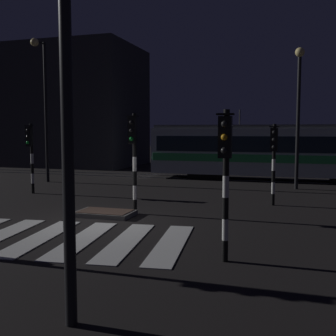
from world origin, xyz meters
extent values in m
plane|color=black|center=(0.00, 0.00, 0.00)|extent=(120.00, 120.00, 0.00)
cube|color=#59595E|center=(0.00, 12.42, 0.01)|extent=(80.00, 0.12, 0.03)
cube|color=#59595E|center=(0.00, 13.86, 0.01)|extent=(80.00, 0.12, 0.03)
cube|color=silver|center=(-1.80, -2.33, 0.01)|extent=(1.17, 3.99, 0.02)
cube|color=silver|center=(-0.60, -2.19, 0.01)|extent=(1.17, 3.99, 0.02)
cube|color=silver|center=(0.60, -2.04, 0.01)|extent=(1.17, 3.99, 0.02)
cube|color=silver|center=(1.80, -1.89, 0.01)|extent=(1.17, 3.99, 0.02)
cube|color=silver|center=(3.00, -1.75, 0.01)|extent=(1.17, 3.99, 0.02)
cube|color=slate|center=(-0.19, 0.98, 0.08)|extent=(1.94, 1.17, 0.16)
cube|color=#4C382D|center=(-0.19, 0.98, 0.17)|extent=(1.75, 1.05, 0.02)
cylinder|color=black|center=(4.56, -2.73, 0.24)|extent=(0.14, 0.14, 0.48)
cylinder|color=white|center=(4.56, -2.73, 0.72)|extent=(0.14, 0.14, 0.48)
cylinder|color=black|center=(4.56, -2.73, 1.21)|extent=(0.14, 0.14, 0.48)
cylinder|color=white|center=(4.56, -2.73, 1.69)|extent=(0.14, 0.14, 0.48)
cylinder|color=black|center=(4.56, -2.73, 2.17)|extent=(0.14, 0.14, 0.48)
cylinder|color=white|center=(4.56, -2.73, 2.66)|extent=(0.14, 0.14, 0.48)
cylinder|color=black|center=(4.56, -2.73, 3.14)|extent=(0.14, 0.14, 0.48)
cube|color=black|center=(4.56, -2.90, 2.78)|extent=(0.28, 0.20, 0.90)
sphere|color=black|center=(4.56, -3.01, 3.06)|extent=(0.14, 0.14, 0.14)
sphere|color=orange|center=(4.56, -3.01, 2.78)|extent=(0.14, 0.14, 0.14)
sphere|color=black|center=(4.56, -3.01, 2.50)|extent=(0.14, 0.14, 0.14)
cube|color=black|center=(4.56, -2.90, 3.27)|extent=(0.36, 0.24, 0.04)
cylinder|color=black|center=(-5.66, 4.65, 0.23)|extent=(0.14, 0.14, 0.46)
cylinder|color=white|center=(-5.66, 4.65, 0.70)|extent=(0.14, 0.14, 0.46)
cylinder|color=black|center=(-5.66, 4.65, 1.16)|extent=(0.14, 0.14, 0.46)
cylinder|color=white|center=(-5.66, 4.65, 1.62)|extent=(0.14, 0.14, 0.46)
cylinder|color=black|center=(-5.66, 4.65, 2.09)|extent=(0.14, 0.14, 0.46)
cylinder|color=white|center=(-5.66, 4.65, 2.55)|extent=(0.14, 0.14, 0.46)
cylinder|color=black|center=(-5.66, 4.65, 3.01)|extent=(0.14, 0.14, 0.46)
cube|color=black|center=(-5.66, 4.48, 2.64)|extent=(0.28, 0.20, 0.90)
sphere|color=black|center=(-5.66, 4.37, 2.92)|extent=(0.14, 0.14, 0.14)
sphere|color=black|center=(-5.66, 4.37, 2.64)|extent=(0.14, 0.14, 0.14)
sphere|color=green|center=(-5.66, 4.37, 2.36)|extent=(0.14, 0.14, 0.14)
cube|color=black|center=(-5.66, 4.48, 3.13)|extent=(0.36, 0.24, 0.04)
cylinder|color=black|center=(0.65, 1.63, 0.25)|extent=(0.14, 0.14, 0.50)
cylinder|color=white|center=(0.65, 1.63, 0.75)|extent=(0.14, 0.14, 0.50)
cylinder|color=black|center=(0.65, 1.63, 1.26)|extent=(0.14, 0.14, 0.50)
cylinder|color=white|center=(0.65, 1.63, 1.76)|extent=(0.14, 0.14, 0.50)
cylinder|color=black|center=(0.65, 1.63, 2.26)|extent=(0.14, 0.14, 0.50)
cylinder|color=white|center=(0.65, 1.63, 2.76)|extent=(0.14, 0.14, 0.50)
cylinder|color=black|center=(0.65, 1.63, 3.27)|extent=(0.14, 0.14, 0.50)
cube|color=black|center=(0.65, 1.46, 2.92)|extent=(0.28, 0.20, 0.90)
sphere|color=black|center=(0.65, 1.35, 3.20)|extent=(0.14, 0.14, 0.14)
sphere|color=black|center=(0.65, 1.35, 2.92)|extent=(0.14, 0.14, 0.14)
sphere|color=green|center=(0.65, 1.35, 2.64)|extent=(0.14, 0.14, 0.14)
cube|color=black|center=(0.65, 1.46, 3.41)|extent=(0.36, 0.24, 0.04)
cylinder|color=black|center=(5.20, 4.78, 0.23)|extent=(0.14, 0.14, 0.45)
cylinder|color=white|center=(5.20, 4.78, 0.68)|extent=(0.14, 0.14, 0.45)
cylinder|color=black|center=(5.20, 4.78, 1.13)|extent=(0.14, 0.14, 0.45)
cylinder|color=white|center=(5.20, 4.78, 1.59)|extent=(0.14, 0.14, 0.45)
cylinder|color=black|center=(5.20, 4.78, 2.04)|extent=(0.14, 0.14, 0.45)
cylinder|color=white|center=(5.20, 4.78, 2.49)|extent=(0.14, 0.14, 0.45)
cylinder|color=black|center=(5.20, 4.78, 2.95)|extent=(0.14, 0.14, 0.45)
cube|color=black|center=(5.20, 4.61, 2.57)|extent=(0.28, 0.20, 0.90)
sphere|color=black|center=(5.20, 4.50, 2.85)|extent=(0.14, 0.14, 0.14)
sphere|color=black|center=(5.20, 4.50, 2.57)|extent=(0.14, 0.14, 0.14)
sphere|color=black|center=(5.20, 4.50, 2.29)|extent=(0.14, 0.14, 0.14)
cube|color=black|center=(5.20, 4.61, 3.06)|extent=(0.36, 0.24, 0.04)
cylinder|color=black|center=(2.85, -6.45, 3.49)|extent=(0.18, 0.18, 6.99)
cylinder|color=black|center=(-7.48, 8.62, 3.90)|extent=(0.18, 0.18, 7.79)
cylinder|color=black|center=(-7.48, 8.17, 7.69)|extent=(0.10, 0.90, 0.10)
sphere|color=#F9E08C|center=(-7.48, 7.72, 7.61)|extent=(0.44, 0.44, 0.44)
cylinder|color=black|center=(6.06, 9.76, 3.37)|extent=(0.18, 0.18, 6.73)
cylinder|color=black|center=(6.06, 9.31, 6.63)|extent=(0.10, 0.90, 0.10)
sphere|color=#F9E08C|center=(6.06, 8.86, 6.55)|extent=(0.44, 0.44, 0.44)
cube|color=#B2BCC1|center=(4.97, 13.14, 1.70)|extent=(14.75, 2.50, 2.70)
cube|color=green|center=(4.97, 11.87, 1.35)|extent=(14.46, 0.04, 0.44)
cube|color=green|center=(4.97, 14.41, 1.35)|extent=(14.46, 0.04, 0.44)
cube|color=black|center=(4.97, 11.88, 2.15)|extent=(14.02, 0.03, 0.90)
cube|color=#4C4C51|center=(4.97, 13.14, 3.15)|extent=(14.46, 2.30, 0.20)
cylinder|color=#262628|center=(2.76, 13.14, 3.65)|extent=(0.08, 0.08, 1.00)
cube|color=black|center=(0.91, 13.14, 0.17)|extent=(2.20, 2.00, 0.35)
cube|color=#2D2D33|center=(-12.75, 19.57, 4.88)|extent=(12.20, 8.00, 9.76)
camera|label=1|loc=(6.03, -11.78, 2.93)|focal=44.38mm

